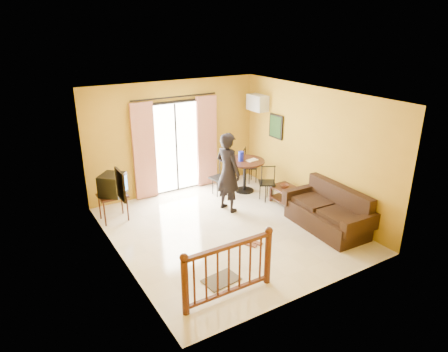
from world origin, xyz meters
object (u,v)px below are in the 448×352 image
standing_person (228,172)px  sofa (329,213)px  coffee_table (289,195)px  television (113,185)px  dining_table (245,167)px

standing_person → sofa: bearing=-157.8°
coffee_table → standing_person: standing_person is taller
coffee_table → sofa: bearing=-89.6°
television → dining_table: bearing=-50.0°
television → coffee_table: size_ratio=0.73×
dining_table → standing_person: size_ratio=0.54×
television → coffee_table: (3.72, -1.42, -0.55)m
dining_table → coffee_table: dining_table is taller
television → standing_person: size_ratio=0.38×
television → standing_person: bearing=-67.2°
television → coffee_table: 4.01m
dining_table → coffee_table: (0.40, -1.27, -0.38)m
dining_table → standing_person: bearing=-143.0°
dining_table → sofa: sofa is taller
dining_table → standing_person: (-0.94, -0.71, 0.26)m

